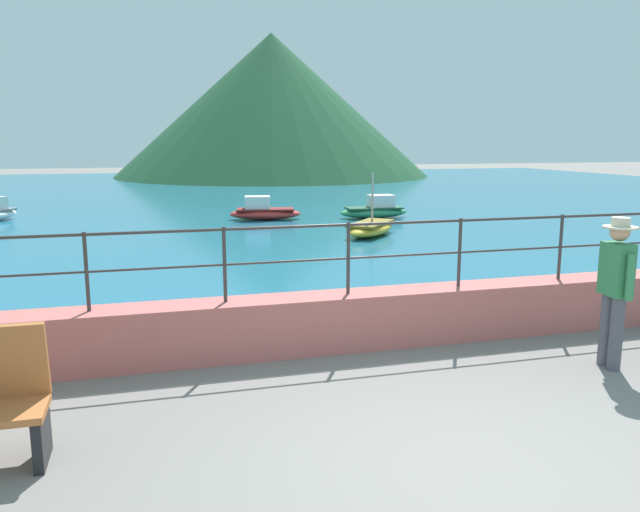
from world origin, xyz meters
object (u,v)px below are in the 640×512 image
at_px(boat_3, 264,211).
at_px(person_walking, 615,285).
at_px(boat_4, 375,210).
at_px(boat_1, 371,228).

bearing_deg(boat_3, person_walking, -84.33).
relative_size(boat_3, boat_4, 1.04).
bearing_deg(boat_1, boat_3, 117.16).
bearing_deg(person_walking, boat_4, 80.70).
bearing_deg(boat_3, boat_1, -62.84).
relative_size(person_walking, boat_1, 0.75).
bearing_deg(boat_4, person_walking, -99.30).
height_order(person_walking, boat_3, person_walking).
height_order(boat_3, boat_4, same).
bearing_deg(boat_4, boat_3, 171.23).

